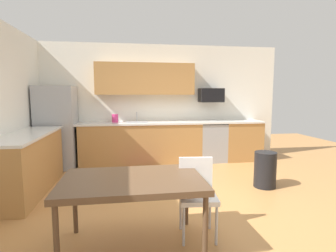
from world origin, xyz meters
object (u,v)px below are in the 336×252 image
oven_range (211,142)px  microwave (211,95)px  dining_table (133,184)px  kettle (115,119)px  chair_near_table (197,190)px  trash_bin (265,170)px  refrigerator (57,127)px

oven_range → microwave: (0.00, 0.10, 1.08)m
microwave → dining_table: bearing=-119.0°
microwave → dining_table: size_ratio=0.39×
oven_range → dining_table: (-1.89, -3.32, 0.21)m
dining_table → kettle: 3.40m
oven_range → microwave: size_ratio=1.69×
oven_range → kettle: 2.28m
chair_near_table → trash_bin: chair_near_table is taller
chair_near_table → trash_bin: (1.52, 1.29, -0.20)m
trash_bin → dining_table: bearing=-146.9°
dining_table → chair_near_table: (0.71, 0.17, -0.16)m
refrigerator → microwave: bearing=3.0°
dining_table → chair_near_table: size_ratio=1.65×
oven_range → refrigerator: bearing=-178.7°
refrigerator → microwave: (3.41, 0.18, 0.67)m
oven_range → chair_near_table: (-1.19, -3.16, 0.05)m
dining_table → trash_bin: 2.69m
oven_range → dining_table: bearing=-119.7°
kettle → microwave: bearing=1.3°
microwave → trash_bin: size_ratio=0.90×
dining_table → chair_near_table: bearing=13.2°
oven_range → kettle: kettle is taller
chair_near_table → kettle: (-1.02, 3.21, 0.52)m
oven_range → trash_bin: 1.90m
refrigerator → trash_bin: size_ratio=2.88×
microwave → chair_near_table: bearing=-110.0°
dining_table → trash_bin: bearing=33.1°
dining_table → kettle: kettle is taller
oven_range → trash_bin: oven_range is taller
oven_range → chair_near_table: oven_range is taller
kettle → dining_table: bearing=-84.6°
dining_table → trash_bin: size_ratio=2.33×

